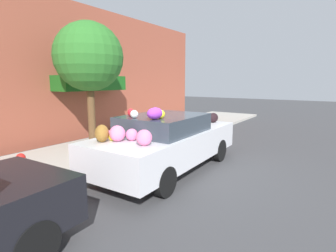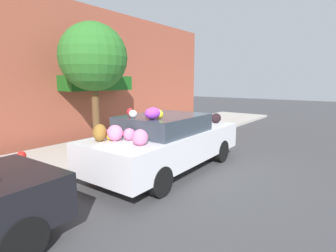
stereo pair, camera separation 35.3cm
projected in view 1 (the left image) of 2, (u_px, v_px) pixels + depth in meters
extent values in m
plane|color=#424244|center=(166.00, 169.00, 6.80)|extent=(60.00, 60.00, 0.00)
cube|color=#B2ADA3|center=(96.00, 151.00, 8.29)|extent=(24.00, 3.20, 0.12)
cube|color=#9E4C38|center=(49.00, 72.00, 9.13)|extent=(18.00, 0.30, 5.13)
cube|color=#195919|center=(91.00, 83.00, 9.91)|extent=(2.80, 0.90, 0.55)
cylinder|color=brown|center=(92.00, 115.00, 8.41)|extent=(0.24, 0.24, 2.13)
sphere|color=#2D7228|center=(89.00, 57.00, 8.11)|extent=(2.13, 2.13, 2.13)
cylinder|color=red|center=(22.00, 174.00, 5.28)|extent=(0.20, 0.20, 0.55)
sphere|color=red|center=(21.00, 158.00, 5.22)|extent=(0.18, 0.18, 0.18)
cube|color=silver|center=(168.00, 144.00, 6.65)|extent=(4.58, 1.94, 0.70)
cube|color=#333D47|center=(164.00, 124.00, 6.40)|extent=(2.08, 1.65, 0.42)
cylinder|color=black|center=(170.00, 143.00, 8.31)|extent=(0.62, 0.20, 0.62)
cylinder|color=black|center=(219.00, 150.00, 7.42)|extent=(0.62, 0.20, 0.62)
cylinder|color=black|center=(104.00, 167.00, 5.99)|extent=(0.62, 0.20, 0.62)
cylinder|color=black|center=(165.00, 182.00, 5.10)|extent=(0.62, 0.20, 0.62)
ellipsoid|color=olive|center=(102.00, 133.00, 5.38)|extent=(0.50, 0.49, 0.36)
sphere|color=yellow|center=(161.00, 114.00, 5.75)|extent=(0.28, 0.28, 0.20)
ellipsoid|color=black|center=(213.00, 118.00, 7.90)|extent=(0.39, 0.37, 0.30)
sphere|color=green|center=(180.00, 117.00, 8.42)|extent=(0.24, 0.24, 0.21)
sphere|color=yellow|center=(112.00, 137.00, 5.49)|extent=(0.20, 0.20, 0.17)
ellipsoid|color=red|center=(131.00, 113.00, 6.08)|extent=(0.22, 0.22, 0.19)
sphere|color=pink|center=(132.00, 135.00, 5.48)|extent=(0.28, 0.28, 0.26)
sphere|color=white|center=(134.00, 114.00, 5.82)|extent=(0.25, 0.25, 0.18)
sphere|color=pink|center=(117.00, 133.00, 5.42)|extent=(0.47, 0.47, 0.33)
ellipsoid|color=purple|center=(155.00, 113.00, 5.64)|extent=(0.43, 0.32, 0.25)
sphere|color=pink|center=(109.00, 134.00, 5.81)|extent=(0.21, 0.21, 0.16)
sphere|color=pink|center=(144.00, 138.00, 5.06)|extent=(0.44, 0.44, 0.31)
cylinder|color=black|center=(35.00, 245.00, 3.12)|extent=(0.62, 0.21, 0.61)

